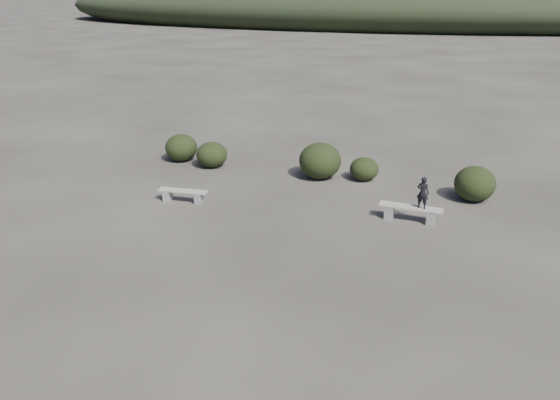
% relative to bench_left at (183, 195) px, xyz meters
% --- Properties ---
extents(ground, '(1200.00, 1200.00, 0.00)m').
position_rel_bench_left_xyz_m(ground, '(4.50, -4.69, -0.26)').
color(ground, '#302C26').
rests_on(ground, ground).
extents(bench_left, '(1.74, 0.61, 0.43)m').
position_rel_bench_left_xyz_m(bench_left, '(0.00, 0.00, 0.00)').
color(bench_left, slate).
rests_on(bench_left, ground).
extents(bench_right, '(1.95, 0.45, 0.49)m').
position_rel_bench_left_xyz_m(bench_right, '(7.44, 1.23, 0.04)').
color(bench_right, slate).
rests_on(bench_right, ground).
extents(seated_person, '(0.40, 0.29, 1.01)m').
position_rel_bench_left_xyz_m(seated_person, '(7.76, 1.24, 0.73)').
color(seated_person, black).
rests_on(seated_person, bench_right).
extents(shrub_a, '(1.25, 1.25, 1.02)m').
position_rel_bench_left_xyz_m(shrub_a, '(-0.91, 3.77, 0.25)').
color(shrub_a, black).
rests_on(shrub_a, ground).
extents(shrub_b, '(1.60, 1.60, 1.37)m').
position_rel_bench_left_xyz_m(shrub_b, '(3.57, 4.07, 0.43)').
color(shrub_b, black).
rests_on(shrub_b, ground).
extents(shrub_c, '(1.09, 1.09, 0.87)m').
position_rel_bench_left_xyz_m(shrub_c, '(5.20, 4.46, 0.18)').
color(shrub_c, black).
rests_on(shrub_c, ground).
extents(shrub_d, '(1.38, 1.38, 1.21)m').
position_rel_bench_left_xyz_m(shrub_d, '(9.18, 3.80, 0.34)').
color(shrub_d, black).
rests_on(shrub_d, ground).
extents(shrub_f, '(1.33, 1.33, 1.12)m').
position_rel_bench_left_xyz_m(shrub_f, '(-2.49, 4.04, 0.30)').
color(shrub_f, black).
rests_on(shrub_f, ground).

